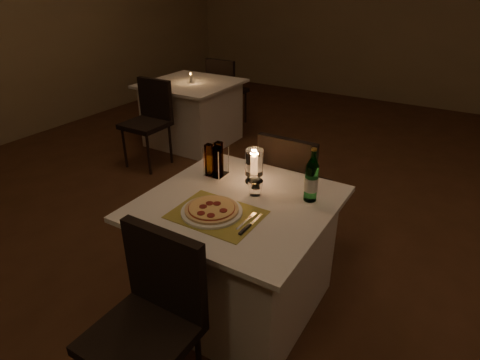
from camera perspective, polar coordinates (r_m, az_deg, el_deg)
The scene contains 18 objects.
floor at distance 2.71m, azimuth 4.37°, elevation -16.17°, with size 8.00×10.00×0.02m, color #4D2B18.
wall_back at distance 6.86m, azimuth 26.02°, elevation 21.71°, with size 8.00×0.02×3.00m, color #8B7550.
main_table at distance 2.40m, azimuth -0.25°, elevation -10.57°, with size 1.00×1.00×0.74m.
chair_near at distance 1.87m, azimuth -12.35°, elevation -17.53°, with size 0.42×0.42×0.90m.
chair_far at distance 2.85m, azimuth 7.26°, elevation -0.15°, with size 0.42×0.42×0.90m.
placemat at distance 2.08m, azimuth -3.34°, elevation -4.92°, with size 0.45×0.34×0.00m, color #A29238.
plate at distance 2.09m, azimuth -4.03°, elevation -4.48°, with size 0.32×0.32×0.01m, color white.
pizza at distance 2.08m, azimuth -4.05°, elevation -4.10°, with size 0.28×0.28×0.02m.
fork at distance 2.02m, azimuth 1.07°, elevation -5.68°, with size 0.02×0.18×0.00m.
knife at distance 1.96m, azimuth 1.06°, elevation -6.71°, with size 0.02×0.22×0.01m.
tumbler at distance 2.24m, azimuth 2.19°, elevation -1.08°, with size 0.09×0.09×0.09m, color white, non-canonical shape.
water_bottle at distance 2.18m, azimuth 10.13°, elevation 0.02°, with size 0.07×0.07×0.31m.
hurricane_candle at distance 2.35m, azimuth 2.02°, elevation 2.39°, with size 0.11×0.11×0.21m.
cruet_caddy at distance 2.44m, azimuth -3.54°, elevation 2.73°, with size 0.12×0.12×0.21m.
neighbor_table_left at distance 4.92m, azimuth -6.77°, elevation 9.49°, with size 1.00×1.00×0.74m.
neighbor_chair_la at distance 4.35m, azimuth -12.66°, elevation 9.11°, with size 0.42×0.42×0.90m.
neighbor_chair_lb at distance 5.43m, azimuth -2.19°, elevation 13.24°, with size 0.42×0.42×0.90m.
neighbor_candle_left at distance 4.81m, azimuth -7.05°, elevation 14.20°, with size 0.03×0.03×0.11m.
Camera 1 is at (0.85, -1.79, 1.84)m, focal length 30.00 mm.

